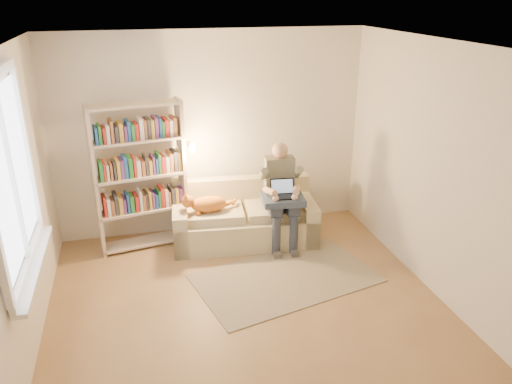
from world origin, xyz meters
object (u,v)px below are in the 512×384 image
object	(u,v)px
laptop	(279,192)
bookshelf	(140,170)
person	(281,189)
sofa	(244,220)
cat	(210,203)

from	to	relation	value
laptop	bookshelf	world-z (taller)	bookshelf
person	laptop	size ratio (longest dim) A/B	4.18
sofa	bookshelf	size ratio (longest dim) A/B	1.01
laptop	bookshelf	distance (m)	1.70
sofa	person	xyz separation A→B (m)	(0.43, -0.19, 0.46)
bookshelf	person	bearing A→B (deg)	-21.29
person	laptop	distance (m)	0.12
person	bookshelf	size ratio (longest dim) A/B	0.71
sofa	laptop	xyz separation A→B (m)	(0.38, -0.29, 0.47)
person	bookshelf	distance (m)	1.74
cat	laptop	xyz separation A→B (m)	(0.82, -0.22, 0.16)
sofa	bookshelf	world-z (taller)	bookshelf
cat	bookshelf	xyz separation A→B (m)	(-0.80, 0.23, 0.43)
person	sofa	bearing A→B (deg)	162.47
laptop	bookshelf	xyz separation A→B (m)	(-1.62, 0.46, 0.27)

